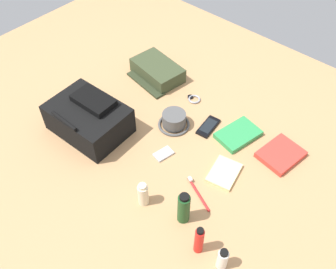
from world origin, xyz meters
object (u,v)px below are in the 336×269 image
(travel_guidebook, at_px, (238,135))
(shampoo_bottle, at_px, (184,208))
(bucket_hat, at_px, (174,121))
(paperback_novel, at_px, (281,154))
(wristwatch, at_px, (194,99))
(toothpaste_tube, at_px, (222,259))
(sunscreen_spray, at_px, (199,240))
(backpack, at_px, (89,118))
(lotion_bottle, at_px, (143,194))
(notepad, at_px, (224,173))
(media_player, at_px, (164,154))
(toiletry_pouch, at_px, (157,71))
(cell_phone, at_px, (208,127))
(toothbrush, at_px, (197,192))

(travel_guidebook, bearing_deg, shampoo_bottle, 99.66)
(bucket_hat, height_order, paperback_novel, bucket_hat)
(wristwatch, bearing_deg, travel_guidebook, 169.60)
(toothpaste_tube, xyz_separation_m, paperback_novel, (0.10, -0.57, -0.04))
(sunscreen_spray, xyz_separation_m, paperback_novel, (-0.00, -0.58, -0.06))
(backpack, distance_m, travel_guidebook, 0.69)
(lotion_bottle, height_order, paperback_novel, lotion_bottle)
(lotion_bottle, distance_m, notepad, 0.36)
(bucket_hat, bearing_deg, media_player, 116.52)
(toiletry_pouch, height_order, media_player, toiletry_pouch)
(media_player, bearing_deg, toothpaste_tube, 154.04)
(shampoo_bottle, distance_m, notepad, 0.28)
(paperback_novel, relative_size, travel_guidebook, 0.94)
(toiletry_pouch, xyz_separation_m, notepad, (-0.65, 0.29, -0.03))
(backpack, xyz_separation_m, sunscreen_spray, (-0.75, 0.13, -0.00))
(lotion_bottle, height_order, notepad, lotion_bottle)
(cell_phone, bearing_deg, toothpaste_tube, 131.37)
(wristwatch, bearing_deg, toiletry_pouch, -2.59)
(wristwatch, xyz_separation_m, toothbrush, (-0.36, 0.42, 0.00))
(wristwatch, bearing_deg, paperback_novel, 176.62)
(toiletry_pouch, height_order, toothbrush, toiletry_pouch)
(paperback_novel, distance_m, cell_phone, 0.35)
(toothbrush, bearing_deg, travel_guidebook, -81.96)
(bucket_hat, distance_m, shampoo_bottle, 0.50)
(lotion_bottle, bearing_deg, wristwatch, -69.26)
(toothpaste_tube, bearing_deg, toiletry_pouch, -35.10)
(toothbrush, bearing_deg, cell_phone, -59.50)
(travel_guidebook, bearing_deg, media_player, 59.17)
(cell_phone, bearing_deg, toothbrush, 120.50)
(travel_guidebook, relative_size, cell_phone, 1.54)
(sunscreen_spray, relative_size, notepad, 0.97)
(shampoo_bottle, bearing_deg, lotion_bottle, 16.23)
(backpack, height_order, toothpaste_tube, backpack)
(cell_phone, distance_m, toothbrush, 0.37)
(travel_guidebook, height_order, cell_phone, travel_guidebook)
(sunscreen_spray, height_order, paperback_novel, sunscreen_spray)
(media_player, bearing_deg, lotion_bottle, 113.86)
(bucket_hat, relative_size, lotion_bottle, 1.30)
(shampoo_bottle, distance_m, travel_guidebook, 0.50)
(travel_guidebook, xyz_separation_m, media_player, (0.18, 0.31, -0.01))
(toiletry_pouch, relative_size, media_player, 3.17)
(toothpaste_tube, relative_size, shampoo_bottle, 0.69)
(travel_guidebook, distance_m, toothbrush, 0.37)
(wristwatch, bearing_deg, cell_phone, 148.83)
(backpack, bearing_deg, lotion_bottle, 165.23)
(sunscreen_spray, distance_m, wristwatch, 0.80)
(toiletry_pouch, distance_m, shampoo_bottle, 0.86)
(toiletry_pouch, xyz_separation_m, wristwatch, (-0.26, 0.01, -0.03))
(toothpaste_tube, distance_m, toothbrush, 0.31)
(paperback_novel, bearing_deg, backpack, 30.82)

